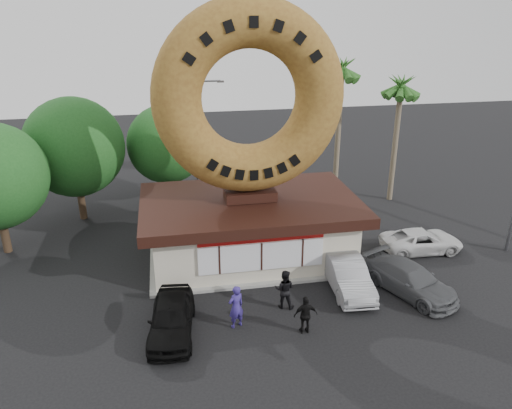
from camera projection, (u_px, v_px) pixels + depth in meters
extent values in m
plane|color=black|center=(275.00, 320.00, 21.46)|extent=(90.00, 90.00, 0.00)
cube|color=beige|center=(250.00, 231.00, 26.36)|extent=(10.00, 6.00, 3.00)
cube|color=#999993|center=(250.00, 255.00, 26.90)|extent=(10.60, 6.60, 0.15)
cube|color=#3F3F3F|center=(250.00, 203.00, 25.78)|extent=(10.00, 6.00, 0.10)
cube|color=black|center=(250.00, 204.00, 25.80)|extent=(11.20, 7.20, 0.55)
cube|color=silver|center=(261.00, 256.00, 23.57)|extent=(6.00, 0.12, 1.40)
cube|color=#AC100E|center=(262.00, 238.00, 23.17)|extent=(6.00, 0.10, 0.45)
cube|color=black|center=(250.00, 194.00, 25.60)|extent=(2.60, 1.40, 0.50)
torus|color=olive|center=(250.00, 98.00, 23.76)|extent=(9.31, 2.37, 9.31)
cylinder|color=#473321|center=(81.00, 194.00, 31.05)|extent=(0.44, 0.44, 3.30)
sphere|color=#1B4D1B|center=(74.00, 147.00, 29.93)|extent=(6.00, 6.00, 6.00)
cylinder|color=#473321|center=(169.00, 181.00, 33.90)|extent=(0.44, 0.44, 2.86)
sphere|color=#1B4D1B|center=(167.00, 144.00, 32.93)|extent=(5.20, 5.20, 5.20)
cylinder|color=#473321|center=(3.00, 226.00, 26.85)|extent=(0.44, 0.44, 3.08)
cylinder|color=#726651|center=(338.00, 133.00, 33.82)|extent=(0.36, 0.36, 9.00)
cylinder|color=#726651|center=(395.00, 143.00, 33.24)|extent=(0.36, 0.36, 8.00)
cylinder|color=#59595E|center=(196.00, 139.00, 34.20)|extent=(0.18, 0.18, 8.00)
cylinder|color=#59595E|center=(207.00, 81.00, 32.89)|extent=(1.80, 0.12, 0.12)
cube|color=#59595E|center=(220.00, 81.00, 33.06)|extent=(0.45, 0.20, 0.12)
imported|color=navy|center=(236.00, 307.00, 20.69)|extent=(0.84, 0.71, 1.94)
imported|color=black|center=(284.00, 289.00, 22.05)|extent=(1.08, 0.96, 1.84)
imported|color=black|center=(306.00, 315.00, 20.36)|extent=(1.00, 0.43, 1.69)
imported|color=black|center=(171.00, 318.00, 20.34)|extent=(2.25, 4.56, 1.50)
imported|color=gray|center=(347.00, 275.00, 23.56)|extent=(1.84, 4.63, 1.50)
imported|color=#525457|center=(410.00, 280.00, 23.24)|extent=(3.66, 5.15, 1.38)
imported|color=silver|center=(422.00, 241.00, 27.23)|extent=(4.47, 2.14, 1.23)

